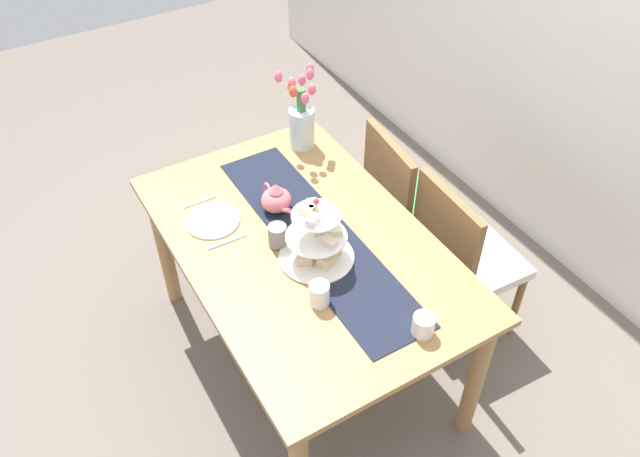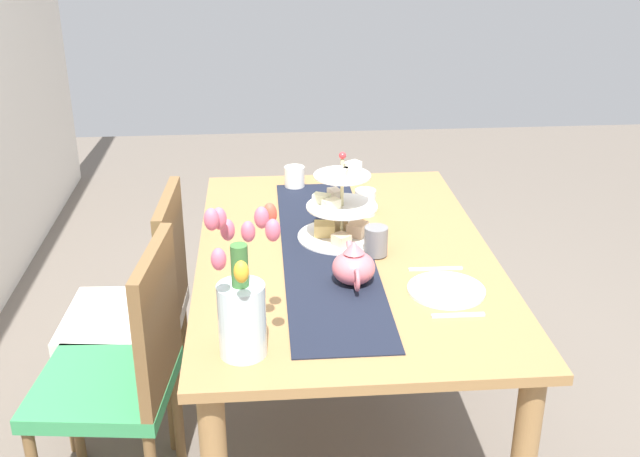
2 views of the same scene
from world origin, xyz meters
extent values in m
plane|color=#6B6056|center=(0.00, 0.00, 0.00)|extent=(8.00, 8.00, 0.00)
cube|color=silver|center=(0.00, 1.58, 1.30)|extent=(6.00, 0.08, 2.60)
cube|color=#A37747|center=(0.00, 0.00, 0.76)|extent=(1.51, 0.96, 0.03)
cylinder|color=#A37747|center=(-0.68, -0.41, 0.37)|extent=(0.07, 0.07, 0.75)
cylinder|color=#A37747|center=(-0.68, 0.41, 0.37)|extent=(0.07, 0.07, 0.75)
cylinder|color=#A37747|center=(0.68, 0.41, 0.37)|extent=(0.07, 0.07, 0.75)
cylinder|color=brown|center=(-0.02, 0.94, 0.21)|extent=(0.04, 0.04, 0.41)
cylinder|color=brown|center=(-0.37, 0.98, 0.21)|extent=(0.04, 0.04, 0.41)
cylinder|color=brown|center=(-0.06, 0.58, 0.21)|extent=(0.04, 0.04, 0.41)
cylinder|color=brown|center=(-0.42, 0.62, 0.21)|extent=(0.04, 0.04, 0.41)
cube|color=#389356|center=(-0.22, 0.78, 0.43)|extent=(0.47, 0.47, 0.05)
cube|color=brown|center=(-0.24, 0.59, 0.69)|extent=(0.42, 0.08, 0.45)
cylinder|color=brown|center=(0.39, 0.95, 0.21)|extent=(0.04, 0.04, 0.41)
cylinder|color=brown|center=(0.03, 0.97, 0.21)|extent=(0.04, 0.04, 0.41)
cylinder|color=brown|center=(0.37, 0.59, 0.21)|extent=(0.04, 0.04, 0.41)
cylinder|color=brown|center=(0.02, 0.61, 0.21)|extent=(0.04, 0.04, 0.41)
cube|color=silver|center=(0.20, 0.78, 0.43)|extent=(0.44, 0.44, 0.05)
cube|color=brown|center=(0.19, 0.59, 0.69)|extent=(0.42, 0.06, 0.45)
cube|color=black|center=(0.00, 0.06, 0.78)|extent=(1.27, 0.29, 0.00)
cylinder|color=beige|center=(0.11, 0.00, 0.92)|extent=(0.01, 0.01, 0.28)
cylinder|color=white|center=(0.11, 0.00, 0.78)|extent=(0.30, 0.30, 0.01)
cylinder|color=white|center=(0.11, 0.00, 0.89)|extent=(0.24, 0.24, 0.01)
cylinder|color=white|center=(0.11, 0.00, 1.00)|extent=(0.19, 0.19, 0.01)
cube|color=beige|center=(0.16, 0.01, 0.81)|extent=(0.07, 0.07, 0.05)
cube|color=#EDC975|center=(0.12, 0.06, 0.81)|extent=(0.07, 0.07, 0.04)
cube|color=beige|center=(0.03, 0.01, 0.80)|extent=(0.07, 0.07, 0.04)
cube|color=beige|center=(0.10, -0.05, 0.81)|extent=(0.08, 0.08, 0.04)
cube|color=beige|center=(0.17, 0.02, 0.91)|extent=(0.06, 0.05, 0.03)
cube|color=beige|center=(0.13, 0.07, 0.91)|extent=(0.06, 0.07, 0.03)
cube|color=#F1EAC4|center=(0.08, 0.04, 0.91)|extent=(0.06, 0.07, 0.03)
cube|color=beige|center=(0.07, 0.01, 1.02)|extent=(0.06, 0.05, 0.03)
cube|color=beige|center=(0.08, -0.03, 1.02)|extent=(0.07, 0.06, 0.03)
cube|color=silver|center=(0.14, -0.04, 1.02)|extent=(0.06, 0.07, 0.03)
sphere|color=red|center=(0.11, 0.00, 1.07)|extent=(0.02, 0.02, 0.02)
ellipsoid|color=#D66B75|center=(-0.23, 0.00, 0.83)|extent=(0.13, 0.13, 0.10)
cone|color=#D66B75|center=(-0.23, 0.00, 0.90)|extent=(0.06, 0.06, 0.04)
cylinder|color=#D66B75|center=(-0.14, 0.00, 0.84)|extent=(0.07, 0.02, 0.06)
torus|color=#D66B75|center=(-0.31, 0.00, 0.83)|extent=(0.07, 0.01, 0.07)
cylinder|color=silver|center=(-0.59, 0.33, 0.87)|extent=(0.12, 0.12, 0.20)
cylinder|color=#3D7538|center=(-0.59, 0.33, 1.02)|extent=(0.04, 0.04, 0.12)
ellipsoid|color=#E5607A|center=(-0.51, 0.30, 1.08)|extent=(0.04, 0.04, 0.06)
ellipsoid|color=#E5607A|center=(-0.54, 0.35, 1.10)|extent=(0.04, 0.04, 0.06)
ellipsoid|color=#E5607A|center=(-0.58, 0.37, 1.15)|extent=(0.04, 0.04, 0.06)
ellipsoid|color=#E5607A|center=(-0.61, 0.39, 1.16)|extent=(0.04, 0.04, 0.06)
ellipsoid|color=#E5607A|center=(-0.66, 0.37, 1.08)|extent=(0.04, 0.04, 0.06)
ellipsoid|color=yellow|center=(-0.68, 0.32, 1.05)|extent=(0.04, 0.04, 0.06)
ellipsoid|color=#E5607A|center=(-0.64, 0.24, 1.14)|extent=(0.04, 0.04, 0.06)
ellipsoid|color=#E5607A|center=(-0.57, 0.27, 1.14)|extent=(0.04, 0.04, 0.06)
ellipsoid|color=#EF4C38|center=(-0.52, 0.25, 1.13)|extent=(0.04, 0.04, 0.06)
cylinder|color=white|center=(0.62, 0.13, 0.82)|extent=(0.08, 0.08, 0.08)
cylinder|color=white|center=(-0.30, -0.27, 0.78)|extent=(0.23, 0.23, 0.01)
cube|color=silver|center=(-0.45, -0.27, 0.78)|extent=(0.02, 0.15, 0.01)
cube|color=silver|center=(-0.16, -0.27, 0.78)|extent=(0.02, 0.17, 0.01)
cylinder|color=slate|center=(-0.04, -0.10, 0.83)|extent=(0.08, 0.08, 0.09)
cylinder|color=white|center=(0.31, -0.11, 0.82)|extent=(0.08, 0.08, 0.09)
camera|label=1|loc=(1.64, -0.89, 2.60)|focal=36.03mm
camera|label=2|loc=(-2.29, 0.27, 1.86)|focal=43.41mm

